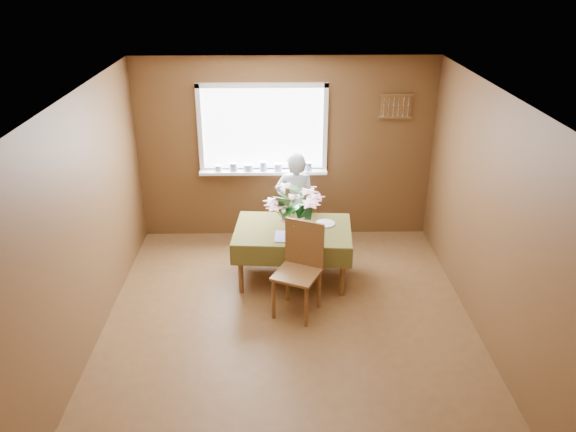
{
  "coord_description": "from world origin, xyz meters",
  "views": [
    {
      "loc": [
        -0.12,
        -5.02,
        3.62
      ],
      "look_at": [
        0.0,
        0.55,
        1.05
      ],
      "focal_mm": 35.0,
      "sensor_mm": 36.0,
      "label": 1
    }
  ],
  "objects_px": {
    "dining_table": "(293,235)",
    "seated_woman": "(295,205)",
    "chair_near": "(300,265)",
    "chair_far": "(299,215)",
    "flower_bouquet": "(292,209)"
  },
  "relations": [
    {
      "from": "dining_table",
      "to": "seated_woman",
      "type": "xyz_separation_m",
      "value": [
        0.05,
        0.64,
        0.11
      ]
    },
    {
      "from": "chair_near",
      "to": "seated_woman",
      "type": "height_order",
      "value": "seated_woman"
    },
    {
      "from": "flower_bouquet",
      "to": "seated_woman",
      "type": "bearing_deg",
      "value": 85.0
    },
    {
      "from": "dining_table",
      "to": "chair_near",
      "type": "height_order",
      "value": "chair_near"
    },
    {
      "from": "chair_near",
      "to": "seated_woman",
      "type": "distance_m",
      "value": 1.33
    },
    {
      "from": "dining_table",
      "to": "chair_far",
      "type": "distance_m",
      "value": 0.73
    },
    {
      "from": "seated_woman",
      "to": "flower_bouquet",
      "type": "relative_size",
      "value": 2.44
    },
    {
      "from": "dining_table",
      "to": "seated_woman",
      "type": "height_order",
      "value": "seated_woman"
    },
    {
      "from": "chair_near",
      "to": "seated_woman",
      "type": "xyz_separation_m",
      "value": [
        -0.01,
        1.32,
        0.14
      ]
    },
    {
      "from": "flower_bouquet",
      "to": "chair_near",
      "type": "bearing_deg",
      "value": -81.51
    },
    {
      "from": "chair_far",
      "to": "chair_near",
      "type": "bearing_deg",
      "value": 79.8
    },
    {
      "from": "dining_table",
      "to": "chair_near",
      "type": "xyz_separation_m",
      "value": [
        0.06,
        -0.68,
        -0.03
      ]
    },
    {
      "from": "dining_table",
      "to": "chair_near",
      "type": "distance_m",
      "value": 0.69
    },
    {
      "from": "dining_table",
      "to": "seated_woman",
      "type": "distance_m",
      "value": 0.65
    },
    {
      "from": "chair_far",
      "to": "dining_table",
      "type": "bearing_deg",
      "value": 73.38
    }
  ]
}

